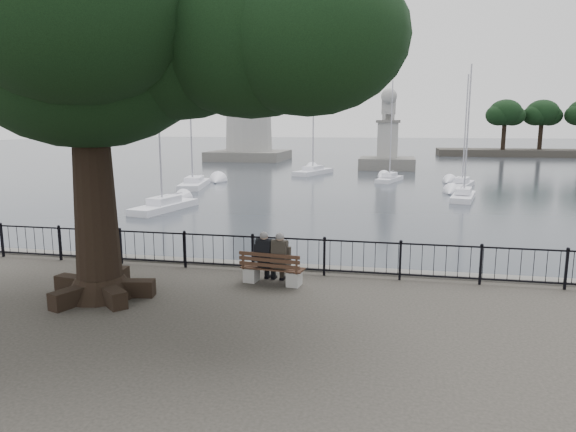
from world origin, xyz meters
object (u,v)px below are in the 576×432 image
(person_right, at_px, (281,260))
(lion_monument, at_px, (387,149))
(tree, at_px, (123,26))
(bench, at_px, (272,273))
(person_left, at_px, (266,259))
(lighthouse, at_px, (248,63))

(person_right, relative_size, lion_monument, 0.15)
(tree, relative_size, lion_monument, 1.24)
(bench, xyz_separation_m, person_right, (0.24, 0.06, 0.33))
(person_left, relative_size, lighthouse, 0.04)
(lion_monument, bearing_deg, person_right, -92.34)
(lighthouse, xyz_separation_m, lion_monument, (20.00, -12.07, -11.40))
(bench, height_order, tree, tree)
(bench, distance_m, person_right, 0.41)
(person_left, xyz_separation_m, person_right, (0.42, -0.06, 0.00))
(person_right, xyz_separation_m, lighthouse, (-18.02, 60.45, 12.09))
(person_right, xyz_separation_m, tree, (-3.14, -1.67, 5.51))
(person_left, bearing_deg, person_right, -7.41)
(person_right, relative_size, tree, 0.12)
(bench, bearing_deg, lion_monument, 87.39)
(person_left, xyz_separation_m, lighthouse, (-17.60, 60.39, 12.09))
(person_right, bearing_deg, person_left, 172.59)
(person_left, relative_size, lion_monument, 0.15)
(bench, height_order, person_left, person_left)
(lighthouse, height_order, lion_monument, lighthouse)
(lighthouse, bearing_deg, tree, -76.53)
(bench, xyz_separation_m, lighthouse, (-17.79, 60.51, 12.42))
(person_right, height_order, lighthouse, lighthouse)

